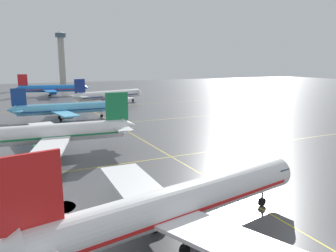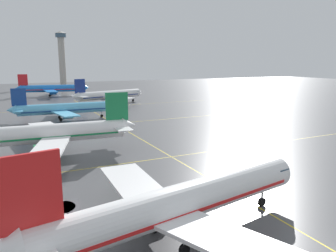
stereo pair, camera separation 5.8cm
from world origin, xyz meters
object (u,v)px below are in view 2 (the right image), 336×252
(airliner_far_left_stand, at_px, (109,95))
(control_tower, at_px, (62,54))
(airliner_second_row, at_px, (46,134))
(airliner_front_gate, at_px, (180,203))
(airliner_third_row, at_px, (64,109))
(airliner_far_right_stand, at_px, (52,89))

(airliner_far_left_stand, relative_size, control_tower, 0.88)
(control_tower, bearing_deg, airliner_second_row, -99.42)
(airliner_front_gate, distance_m, control_tower, 254.48)
(airliner_third_row, relative_size, control_tower, 0.83)
(airliner_far_right_stand, relative_size, control_tower, 0.92)
(airliner_second_row, bearing_deg, airliner_third_row, 76.61)
(airliner_front_gate, height_order, airliner_far_right_stand, airliner_front_gate)
(airliner_second_row, height_order, control_tower, control_tower)
(airliner_front_gate, bearing_deg, control_tower, 84.30)
(airliner_front_gate, height_order, control_tower, control_tower)
(airliner_second_row, distance_m, control_tower, 213.14)
(airliner_far_right_stand, distance_m, control_tower, 89.84)
(airliner_front_gate, relative_size, airliner_far_right_stand, 1.01)
(airliner_far_left_stand, bearing_deg, airliner_second_row, -114.93)
(airliner_far_left_stand, height_order, airliner_far_right_stand, airliner_far_right_stand)
(airliner_third_row, height_order, control_tower, control_tower)
(airliner_front_gate, bearing_deg, airliner_far_left_stand, 77.72)
(airliner_far_right_stand, bearing_deg, airliner_front_gate, -92.22)
(control_tower, bearing_deg, airliner_front_gate, -95.70)
(airliner_second_row, bearing_deg, airliner_far_left_stand, 65.07)
(airliner_third_row, distance_m, airliner_far_left_stand, 43.58)
(airliner_third_row, bearing_deg, airliner_far_right_stand, 85.73)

